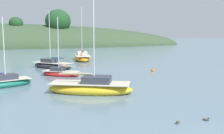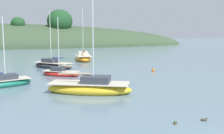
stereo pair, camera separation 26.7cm
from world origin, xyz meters
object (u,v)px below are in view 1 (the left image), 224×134
sailboat_navy_dinghy (82,58)px  duck_lead (206,120)px  mooring_buoy_inner (153,70)px  sailboat_black_sloop (3,83)px  sailboat_red_portside (91,88)px  sailboat_teal_outer (60,73)px  sailboat_grey_yawl (52,65)px  duck_lone_left (178,123)px

sailboat_navy_dinghy → duck_lead: (0.84, -34.90, -0.41)m
sailboat_navy_dinghy → mooring_buoy_inner: sailboat_navy_dinghy is taller
sailboat_navy_dinghy → sailboat_black_sloop: bearing=-118.0°
sailboat_red_portside → sailboat_teal_outer: bearing=99.0°
sailboat_teal_outer → duck_lead: 19.48m
sailboat_grey_yawl → duck_lone_left: (5.04, -25.59, -0.35)m
sailboat_navy_dinghy → duck_lead: 34.92m
sailboat_black_sloop → sailboat_navy_dinghy: bearing=62.0°
sailboat_grey_yawl → sailboat_teal_outer: size_ratio=1.18×
sailboat_black_sloop → duck_lead: sailboat_black_sloop is taller
mooring_buoy_inner → duck_lead: 19.43m
sailboat_teal_outer → duck_lone_left: sailboat_teal_outer is taller
sailboat_teal_outer → sailboat_navy_dinghy: 17.43m
sailboat_black_sloop → sailboat_red_portside: bearing=-33.8°
sailboat_red_portside → sailboat_black_sloop: bearing=146.2°
sailboat_black_sloop → duck_lone_left: sailboat_black_sloop is taller
sailboat_red_portside → duck_lone_left: (3.06, -8.74, -0.38)m
sailboat_black_sloop → duck_lead: bearing=-48.2°
sailboat_teal_outer → sailboat_grey_yawl: bearing=93.6°
sailboat_teal_outer → mooring_buoy_inner: bearing=1.2°
sailboat_black_sloop → duck_lone_left: 17.09m
mooring_buoy_inner → duck_lead: (-5.49, -18.64, -0.07)m
sailboat_teal_outer → sailboat_black_sloop: (-5.75, -4.77, 0.03)m
sailboat_grey_yawl → mooring_buoy_inner: (12.36, -6.96, -0.28)m
sailboat_black_sloop → mooring_buoy_inner: (17.66, 5.02, -0.23)m
sailboat_red_portside → duck_lead: 10.03m
mooring_buoy_inner → duck_lone_left: bearing=-111.4°
sailboat_red_portside → sailboat_navy_dinghy: (4.06, 26.15, 0.03)m
mooring_buoy_inner → sailboat_teal_outer: bearing=-178.8°
duck_lone_left → duck_lead: bearing=-0.2°
sailboat_red_portside → sailboat_black_sloop: (-7.28, 4.87, -0.09)m
sailboat_red_portside → sailboat_grey_yawl: size_ratio=1.21×
mooring_buoy_inner → duck_lone_left: size_ratio=1.44×
sailboat_grey_yawl → duck_lead: bearing=-75.0°
duck_lead → duck_lone_left: same height
mooring_buoy_inner → duck_lead: mooring_buoy_inner is taller
duck_lead → sailboat_black_sloop: bearing=131.8°
sailboat_grey_yawl → sailboat_teal_outer: bearing=-86.4°
sailboat_teal_outer → sailboat_navy_dinghy: (5.58, 16.51, 0.14)m
sailboat_navy_dinghy → sailboat_black_sloop: size_ratio=1.49×
sailboat_grey_yawl → duck_lead: size_ratio=21.18×
sailboat_red_portside → sailboat_grey_yawl: 16.96m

